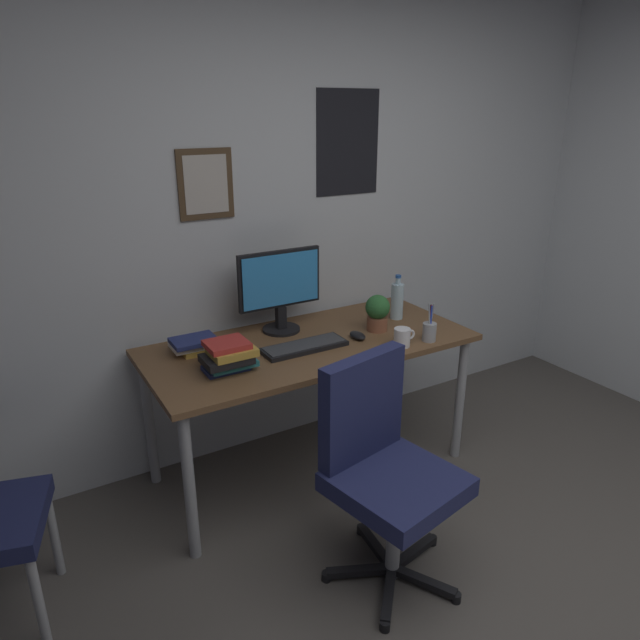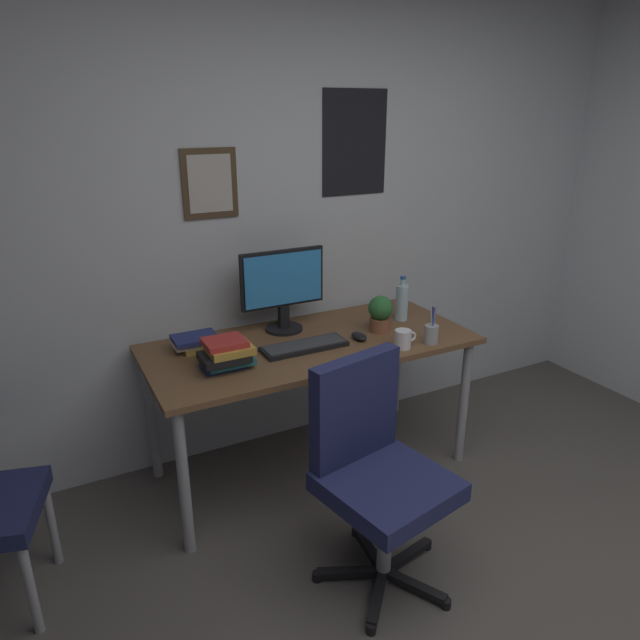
% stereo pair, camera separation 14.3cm
% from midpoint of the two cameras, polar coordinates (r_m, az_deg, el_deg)
% --- Properties ---
extents(wall_back, '(4.40, 0.10, 2.60)m').
position_cam_midpoint_polar(wall_back, '(3.22, -3.59, 10.23)').
color(wall_back, silver).
rests_on(wall_back, ground_plane).
extents(desk, '(1.66, 0.75, 0.75)m').
position_cam_midpoint_polar(desk, '(2.94, -2.39, -3.56)').
color(desk, brown).
rests_on(desk, ground_plane).
extents(office_chair, '(0.58, 0.57, 0.95)m').
position_cam_midpoint_polar(office_chair, '(2.38, 4.49, -13.87)').
color(office_chair, '#1E234C').
rests_on(office_chair, ground_plane).
extents(monitor, '(0.46, 0.20, 0.43)m').
position_cam_midpoint_polar(monitor, '(2.99, -5.37, 3.23)').
color(monitor, black).
rests_on(monitor, desk).
extents(keyboard, '(0.43, 0.15, 0.03)m').
position_cam_midpoint_polar(keyboard, '(2.82, -3.03, -2.66)').
color(keyboard, black).
rests_on(keyboard, desk).
extents(computer_mouse, '(0.06, 0.11, 0.04)m').
position_cam_midpoint_polar(computer_mouse, '(2.94, 2.38, -1.57)').
color(computer_mouse, black).
rests_on(computer_mouse, desk).
extents(water_bottle, '(0.07, 0.07, 0.25)m').
position_cam_midpoint_polar(water_bottle, '(3.22, 6.43, 1.94)').
color(water_bottle, silver).
rests_on(water_bottle, desk).
extents(coffee_mug_near, '(0.12, 0.08, 0.09)m').
position_cam_midpoint_polar(coffee_mug_near, '(2.86, 6.80, -1.73)').
color(coffee_mug_near, white).
rests_on(coffee_mug_near, desk).
extents(potted_plant, '(0.13, 0.13, 0.19)m').
position_cam_midpoint_polar(potted_plant, '(3.03, 4.39, 0.84)').
color(potted_plant, brown).
rests_on(potted_plant, desk).
extents(pen_cup, '(0.07, 0.07, 0.20)m').
position_cam_midpoint_polar(pen_cup, '(2.94, 9.47, -1.07)').
color(pen_cup, '#9EA0A5').
rests_on(pen_cup, desk).
extents(book_stack_left, '(0.21, 0.16, 0.07)m').
position_cam_midpoint_polar(book_stack_left, '(2.85, -13.76, -2.38)').
color(book_stack_left, gold).
rests_on(book_stack_left, desk).
extents(book_stack_right, '(0.24, 0.18, 0.14)m').
position_cam_midpoint_polar(book_stack_right, '(2.61, -10.62, -3.58)').
color(book_stack_right, navy).
rests_on(book_stack_right, desk).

